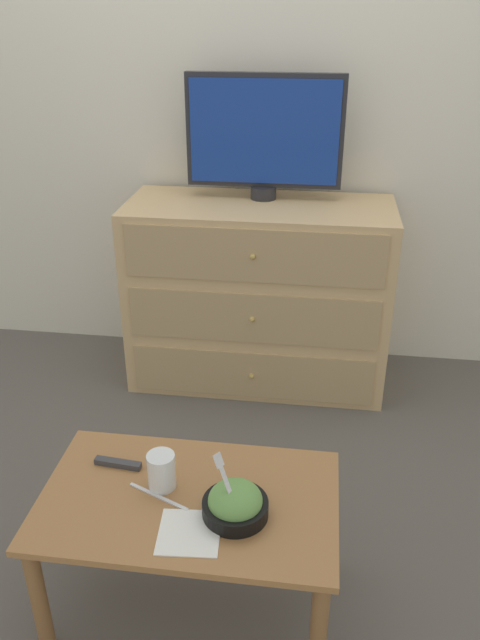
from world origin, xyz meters
name	(u,v)px	position (x,y,z in m)	size (l,w,h in m)	color
ground_plane	(238,345)	(0.00, 0.00, 0.00)	(12.00, 12.00, 0.00)	#56514C
wall_back	(239,79)	(0.00, 0.03, 1.30)	(12.00, 0.05, 2.60)	silver
dresser	(258,295)	(0.13, -0.27, 0.42)	(1.14, 0.50, 0.83)	tan
tv	(264,134)	(0.13, -0.17, 1.11)	(0.66, 0.11, 0.51)	#232328
coffee_table	(189,515)	(0.08, -1.56, 0.34)	(0.80, 0.49, 0.40)	#9E6B3D
takeout_bowl	(235,504)	(0.21, -1.61, 0.44)	(0.17, 0.17, 0.19)	black
drink_cup	(161,473)	(0.00, -1.53, 0.45)	(0.08, 0.08, 0.11)	#9E6638
napkin	(189,533)	(0.11, -1.69, 0.41)	(0.17, 0.17, 0.00)	white
knife	(157,497)	(0.00, -1.57, 0.41)	(0.18, 0.09, 0.01)	silver
remote_control	(118,463)	(-0.15, -1.46, 0.41)	(0.14, 0.04, 0.02)	#38383D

